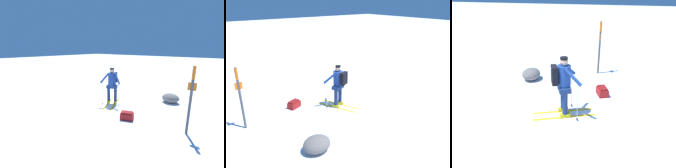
{
  "view_description": "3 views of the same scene",
  "coord_description": "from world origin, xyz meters",
  "views": [
    {
      "loc": [
        -4.94,
        5.12,
        2.69
      ],
      "look_at": [
        -0.56,
        -0.27,
        0.97
      ],
      "focal_mm": 24.0,
      "sensor_mm": 36.0,
      "label": 1
    },
    {
      "loc": [
        -5.41,
        -6.75,
        4.17
      ],
      "look_at": [
        -0.56,
        -0.27,
        0.97
      ],
      "focal_mm": 35.0,
      "sensor_mm": 36.0,
      "label": 2
    },
    {
      "loc": [
        4.72,
        1.09,
        3.45
      ],
      "look_at": [
        -0.56,
        -0.27,
        0.97
      ],
      "focal_mm": 35.0,
      "sensor_mm": 36.0,
      "label": 3
    }
  ],
  "objects": [
    {
      "name": "dropped_backpack",
      "position": [
        -2.07,
        0.68,
        0.14
      ],
      "size": [
        0.58,
        0.49,
        0.3
      ],
      "color": "maroon",
      "rests_on": "ground_plane"
    },
    {
      "name": "ground_plane",
      "position": [
        0.0,
        0.0,
        0.0
      ],
      "size": [
        80.0,
        80.0,
        0.0
      ],
      "primitive_type": "plane",
      "color": "white"
    },
    {
      "name": "rock_boulder",
      "position": [
        -2.76,
        -2.19,
        0.23
      ],
      "size": [
        0.83,
        0.71,
        0.46
      ],
      "primitive_type": "ellipsoid",
      "color": "slate",
      "rests_on": "ground_plane"
    },
    {
      "name": "skier",
      "position": [
        -0.54,
        -0.3,
        1.02
      ],
      "size": [
        1.17,
        1.82,
        1.74
      ],
      "color": "gold",
      "rests_on": "ground_plane"
    },
    {
      "name": "trail_marker",
      "position": [
        -4.09,
        0.31,
        1.27
      ],
      "size": [
        0.24,
        0.09,
        2.16
      ],
      "color": "#4C4C51",
      "rests_on": "ground_plane"
    }
  ]
}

